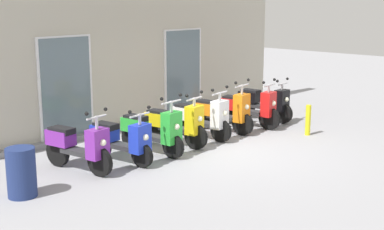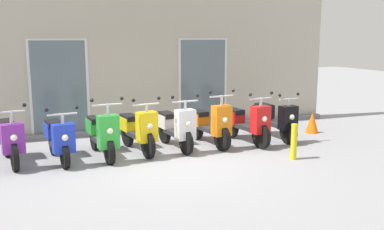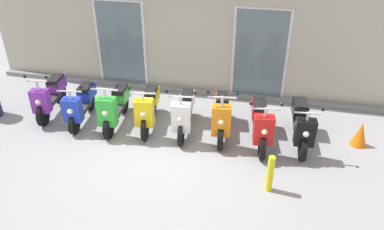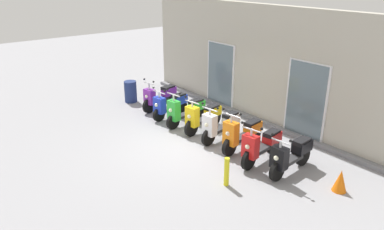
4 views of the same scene
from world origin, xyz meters
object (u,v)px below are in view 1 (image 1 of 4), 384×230
(trash_bin, at_px, (21,172))
(curb_bollard, at_px, (308,120))
(scooter_purple, at_px, (78,145))
(scooter_blue, at_px, (121,139))
(scooter_white, at_px, (202,117))
(scooter_orange, at_px, (223,112))
(scooter_black, at_px, (264,102))
(scooter_yellow, at_px, (175,123))
(scooter_green, at_px, (153,130))
(traffic_cone, at_px, (284,103))
(scooter_red, at_px, (249,108))

(trash_bin, relative_size, curb_bollard, 1.13)
(scooter_purple, relative_size, scooter_blue, 1.06)
(scooter_white, bearing_deg, trash_bin, -175.53)
(scooter_orange, distance_m, curb_bollard, 1.95)
(scooter_blue, bearing_deg, scooter_black, 2.02)
(scooter_black, bearing_deg, scooter_orange, -179.78)
(scooter_purple, distance_m, scooter_yellow, 2.42)
(scooter_green, xyz_separation_m, scooter_yellow, (0.74, 0.10, 0.00))
(traffic_cone, relative_size, curb_bollard, 0.74)
(scooter_orange, xyz_separation_m, scooter_red, (0.83, -0.13, 0.01))
(scooter_purple, distance_m, curb_bollard, 5.38)
(scooter_red, distance_m, traffic_cone, 2.06)
(scooter_orange, distance_m, scooter_black, 1.64)
(scooter_yellow, height_order, scooter_white, scooter_white)
(scooter_black, bearing_deg, scooter_green, -177.80)
(scooter_purple, relative_size, scooter_black, 0.98)
(scooter_orange, distance_m, trash_bin, 5.40)
(scooter_purple, distance_m, scooter_red, 4.86)
(scooter_green, relative_size, scooter_orange, 0.97)
(scooter_yellow, bearing_deg, scooter_green, -172.06)
(scooter_purple, relative_size, curb_bollard, 2.26)
(scooter_purple, bearing_deg, scooter_yellow, -1.05)
(scooter_green, xyz_separation_m, trash_bin, (-3.03, -0.27, -0.08))
(scooter_blue, relative_size, curb_bollard, 2.14)
(scooter_green, height_order, scooter_yellow, scooter_green)
(scooter_purple, distance_m, traffic_cone, 6.88)
(scooter_purple, xyz_separation_m, scooter_white, (3.23, -0.06, 0.00))
(traffic_cone, bearing_deg, scooter_orange, -175.67)
(scooter_red, relative_size, scooter_black, 1.04)
(scooter_purple, relative_size, scooter_green, 0.99)
(scooter_purple, xyz_separation_m, scooter_black, (5.67, 0.01, -0.01))
(scooter_white, relative_size, traffic_cone, 3.05)
(scooter_orange, relative_size, scooter_red, 0.99)
(scooter_purple, distance_m, trash_bin, 1.42)
(scooter_orange, bearing_deg, traffic_cone, 4.33)
(scooter_red, distance_m, curb_bollard, 1.51)
(scooter_orange, relative_size, scooter_black, 1.02)
(scooter_black, relative_size, traffic_cone, 3.11)
(scooter_white, bearing_deg, scooter_green, -176.77)
(scooter_green, height_order, scooter_orange, scooter_orange)
(scooter_white, xyz_separation_m, curb_bollard, (1.90, -1.55, -0.13))
(scooter_orange, bearing_deg, curb_bollard, -55.70)
(scooter_purple, bearing_deg, scooter_green, -5.02)
(scooter_blue, xyz_separation_m, scooter_black, (4.81, 0.17, 0.01))
(scooter_orange, height_order, scooter_black, scooter_orange)
(scooter_blue, relative_size, traffic_cone, 2.88)
(scooter_yellow, height_order, scooter_black, scooter_yellow)
(scooter_orange, xyz_separation_m, trash_bin, (-5.38, -0.42, -0.07))
(curb_bollard, bearing_deg, scooter_orange, 124.30)
(scooter_blue, relative_size, trash_bin, 1.89)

